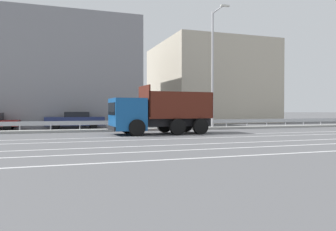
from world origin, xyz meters
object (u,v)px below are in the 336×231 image
at_px(median_road_sign, 198,113).
at_px(street_lamp_1, 213,64).
at_px(parked_car_3, 75,120).
at_px(dump_truck, 149,116).

distance_m(median_road_sign, street_lamp_1, 4.37).
height_order(median_road_sign, street_lamp_1, street_lamp_1).
distance_m(median_road_sign, parked_car_3, 10.40).
bearing_deg(median_road_sign, parked_car_3, 156.69).
height_order(dump_truck, median_road_sign, dump_truck).
bearing_deg(median_road_sign, street_lamp_1, -1.66).
distance_m(street_lamp_1, parked_car_3, 12.62).
bearing_deg(dump_truck, street_lamp_1, -62.06).
relative_size(median_road_sign, parked_car_3, 0.52).
bearing_deg(street_lamp_1, parked_car_3, 159.24).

